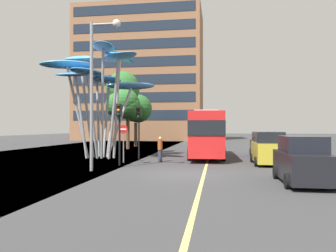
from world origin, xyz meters
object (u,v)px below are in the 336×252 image
object	(u,v)px
car_parked_near	(302,161)
car_parked_far	(263,145)
traffic_light_kerb_near	(119,121)
pedestrian	(160,149)
traffic_light_kerb_far	(139,122)
street_lamp	(98,76)
leaf_sculpture	(101,74)
red_bus	(206,132)
no_entry_sign	(123,137)
car_parked_mid	(269,149)

from	to	relation	value
car_parked_near	car_parked_far	world-z (taller)	car_parked_far
traffic_light_kerb_near	pedestrian	world-z (taller)	traffic_light_kerb_near
traffic_light_kerb_far	traffic_light_kerb_near	bearing A→B (deg)	-92.33
traffic_light_kerb_far	street_lamp	size ratio (longest dim) A/B	0.47
car_parked_far	street_lamp	xyz separation A→B (m)	(-10.24, -10.61, 4.26)
car_parked_near	car_parked_far	size ratio (longest dim) A/B	0.95
leaf_sculpture	car_parked_far	world-z (taller)	leaf_sculpture
car_parked_far	street_lamp	size ratio (longest dim) A/B	0.53
traffic_light_kerb_far	car_parked_near	world-z (taller)	traffic_light_kerb_far
red_bus	street_lamp	distance (m)	11.27
traffic_light_kerb_near	street_lamp	xyz separation A→B (m)	(-0.41, -2.61, 2.43)
car_parked_far	no_entry_sign	size ratio (longest dim) A/B	1.69
red_bus	no_entry_sign	world-z (taller)	red_bus
car_parked_mid	street_lamp	xyz separation A→B (m)	(-9.76, -4.68, 4.23)
traffic_light_kerb_near	traffic_light_kerb_far	world-z (taller)	traffic_light_kerb_far
red_bus	traffic_light_kerb_far	bearing A→B (deg)	-156.53
traffic_light_kerb_near	car_parked_near	xyz separation A→B (m)	(9.61, -5.26, -1.83)
car_parked_mid	no_entry_sign	xyz separation A→B (m)	(-9.58, -0.29, 0.72)
street_lamp	car_parked_mid	bearing A→B (deg)	25.62
street_lamp	red_bus	bearing A→B (deg)	58.69
traffic_light_kerb_far	street_lamp	world-z (taller)	street_lamp
car_parked_near	no_entry_sign	world-z (taller)	no_entry_sign
leaf_sculpture	pedestrian	distance (m)	8.05
leaf_sculpture	no_entry_sign	size ratio (longest dim) A/B	3.49
traffic_light_kerb_near	no_entry_sign	world-z (taller)	traffic_light_kerb_near
traffic_light_kerb_near	pedestrian	size ratio (longest dim) A/B	2.21
traffic_light_kerb_near	traffic_light_kerb_far	size ratio (longest dim) A/B	0.99
street_lamp	traffic_light_kerb_far	bearing A→B (deg)	85.22
red_bus	car_parked_far	size ratio (longest dim) A/B	2.39
car_parked_near	pedestrian	xyz separation A→B (m)	(-7.45, 7.82, -0.07)
traffic_light_kerb_far	street_lamp	distance (m)	7.48
street_lamp	no_entry_sign	size ratio (longest dim) A/B	3.22
car_parked_near	car_parked_mid	distance (m)	7.33
red_bus	leaf_sculpture	world-z (taller)	leaf_sculpture
traffic_light_kerb_near	car_parked_mid	bearing A→B (deg)	12.47
leaf_sculpture	car_parked_mid	bearing A→B (deg)	-13.05
red_bus	car_parked_far	world-z (taller)	red_bus
pedestrian	car_parked_near	bearing A→B (deg)	-46.39
leaf_sculpture	traffic_light_kerb_near	xyz separation A→B (m)	(2.99, -4.92, -3.82)
traffic_light_kerb_far	car_parked_mid	xyz separation A→B (m)	(9.17, -2.37, -1.81)
leaf_sculpture	traffic_light_kerb_far	xyz separation A→B (m)	(3.17, -0.49, -3.80)
red_bus	car_parked_mid	bearing A→B (deg)	-47.74
leaf_sculpture	car_parked_far	size ratio (longest dim) A/B	2.06
traffic_light_kerb_near	red_bus	bearing A→B (deg)	51.82
red_bus	car_parked_mid	world-z (taller)	red_bus
street_lamp	no_entry_sign	distance (m)	5.63
traffic_light_kerb_near	car_parked_near	size ratio (longest dim) A/B	0.93
leaf_sculpture	traffic_light_kerb_near	world-z (taller)	leaf_sculpture
traffic_light_kerb_near	no_entry_sign	xyz separation A→B (m)	(-0.23, 1.78, -1.08)
car_parked_mid	pedestrian	world-z (taller)	car_parked_mid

